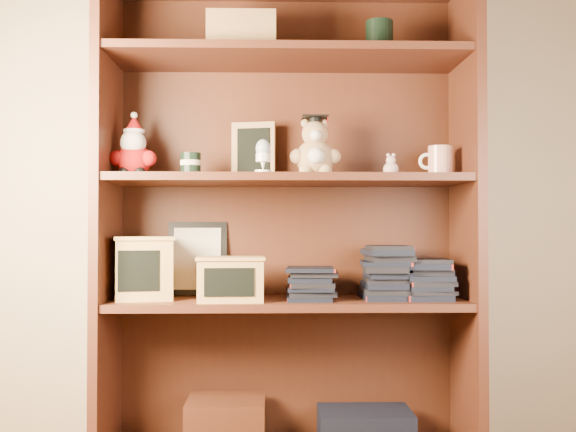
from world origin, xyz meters
name	(u,v)px	position (x,y,z in m)	size (l,w,h in m)	color
bookcase	(287,229)	(-0.01, 1.36, 0.78)	(1.20, 0.35, 1.60)	#4B2315
shelf_lower	(288,303)	(-0.01, 1.30, 0.54)	(1.14, 0.33, 0.02)	#4B2315
shelf_upper	(288,180)	(-0.01, 1.30, 0.94)	(1.14, 0.33, 0.02)	#4B2315
santa_plush	(134,152)	(-0.51, 1.30, 1.03)	(0.15, 0.11, 0.22)	#A50F0F
teachers_tin	(191,164)	(-0.33, 1.31, 0.99)	(0.07, 0.07, 0.07)	black
chalkboard_plaque	(254,152)	(-0.13, 1.42, 1.04)	(0.15, 0.10, 0.19)	#9E7547
egg_cup	(263,155)	(-0.09, 1.23, 1.01)	(0.05, 0.05, 0.11)	white
grad_teddy_bear	(315,153)	(0.08, 1.30, 1.03)	(0.17, 0.14, 0.20)	tan
pink_figurine	(391,167)	(0.33, 1.30, 0.98)	(0.05, 0.05, 0.08)	#D0A9A1
teacher_mug	(440,161)	(0.49, 1.30, 1.00)	(0.11, 0.08, 0.10)	silver
certificate_frame	(197,258)	(-0.32, 1.44, 0.68)	(0.20, 0.05, 0.25)	black
treats_box	(144,268)	(-0.48, 1.30, 0.65)	(0.22, 0.22, 0.20)	tan
pencils_box	(231,279)	(-0.19, 1.24, 0.62)	(0.22, 0.16, 0.14)	tan
book_stack_left	(311,282)	(0.06, 1.30, 0.61)	(0.14, 0.20, 0.11)	black
book_stack_mid	(386,274)	(0.31, 1.30, 0.63)	(0.14, 0.20, 0.16)	black
book_stack_right	(427,279)	(0.44, 1.30, 0.61)	(0.14, 0.20, 0.13)	black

